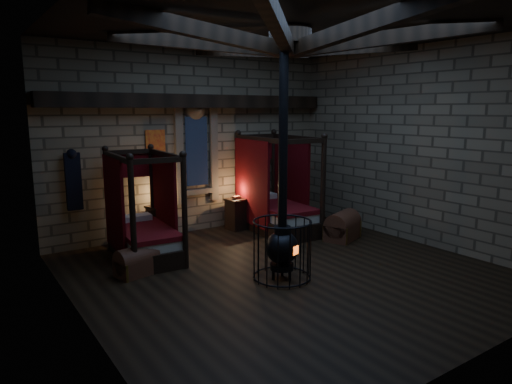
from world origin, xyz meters
TOP-DOWN VIEW (x-y plane):
  - room at (-0.00, 0.09)m, footprint 7.02×7.02m
  - bed_left at (-1.80, 2.25)m, footprint 1.18×2.03m
  - bed_right at (1.52, 2.37)m, footprint 1.30×2.24m
  - trunk_left at (-2.27, 1.38)m, footprint 0.78×0.59m
  - trunk_right at (2.31, 0.95)m, footprint 1.02×0.84m
  - nightstand_left at (-1.10, 3.13)m, footprint 0.57×0.56m
  - nightstand_right at (0.81, 3.01)m, footprint 0.51×0.49m
  - stove at (-0.28, -0.21)m, footprint 1.00×1.00m

SIDE VIEW (x-z plane):
  - trunk_left at x=-2.27m, z-range -0.03..0.49m
  - trunk_right at x=2.31m, z-range -0.04..0.61m
  - nightstand_right at x=0.81m, z-range -0.03..0.79m
  - nightstand_left at x=-1.10m, z-range -0.08..0.89m
  - bed_left at x=-1.80m, z-range -0.52..1.53m
  - bed_right at x=1.52m, z-range -0.57..1.69m
  - stove at x=-0.28m, z-range -1.41..2.64m
  - room at x=0.00m, z-range 1.60..5.89m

